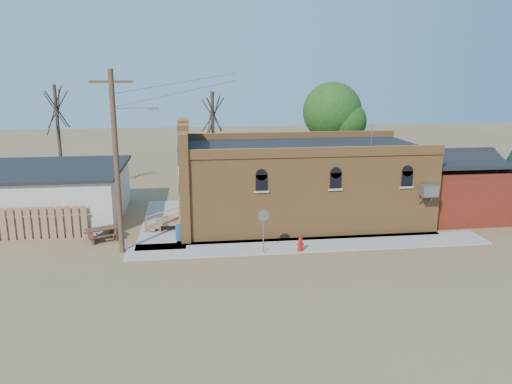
{
  "coord_description": "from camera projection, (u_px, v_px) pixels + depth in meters",
  "views": [
    {
      "loc": [
        -4.58,
        -23.25,
        8.84
      ],
      "look_at": [
        -1.12,
        3.25,
        2.4
      ],
      "focal_mm": 35.0,
      "sensor_mm": 36.0,
      "label": 1
    }
  ],
  "objects": [
    {
      "name": "brick_bar",
      "position": [
        297.0,
        183.0,
        30.01
      ],
      "size": [
        16.4,
        7.97,
        6.3
      ],
      "color": "#AF6E35",
      "rests_on": "ground"
    },
    {
      "name": "tree_leafy",
      "position": [
        332.0,
        112.0,
        37.44
      ],
      "size": [
        4.4,
        4.4,
        8.15
      ],
      "color": "#463528",
      "rests_on": "ground"
    },
    {
      "name": "tree_bare_far",
      "position": [
        56.0,
        108.0,
        35.3
      ],
      "size": [
        2.8,
        2.8,
        8.16
      ],
      "color": "#463528",
      "rests_on": "ground"
    },
    {
      "name": "trash_barrel",
      "position": [
        180.0,
        232.0,
        26.68
      ],
      "size": [
        0.53,
        0.53,
        0.81
      ],
      "primitive_type": "cylinder",
      "rotation": [
        0.0,
        0.0,
        0.01
      ],
      "color": "#1B4B89",
      "rests_on": "sidewalk_west"
    },
    {
      "name": "picnic_table",
      "position": [
        102.0,
        232.0,
        26.84
      ],
      "size": [
        1.97,
        1.77,
        0.67
      ],
      "rotation": [
        0.0,
        0.0,
        0.42
      ],
      "color": "#522F21",
      "rests_on": "ground"
    },
    {
      "name": "wood_fence",
      "position": [
        40.0,
        223.0,
        26.89
      ],
      "size": [
        5.2,
        0.1,
        1.8
      ],
      "primitive_type": null,
      "color": "#935E42",
      "rests_on": "ground"
    },
    {
      "name": "sidewalk_west",
      "position": [
        165.0,
        222.0,
        30.04
      ],
      "size": [
        2.6,
        10.0,
        0.08
      ],
      "primitive_type": "cube",
      "color": "#9E9991",
      "rests_on": "ground"
    },
    {
      "name": "ground",
      "position": [
        286.0,
        253.0,
        25.06
      ],
      "size": [
        120.0,
        120.0,
        0.0
      ],
      "primitive_type": "plane",
      "color": "brown",
      "rests_on": "ground"
    },
    {
      "name": "red_shed",
      "position": [
        450.0,
        180.0,
        31.27
      ],
      "size": [
        5.4,
        6.4,
        4.3
      ],
      "color": "#611F10",
      "rests_on": "ground"
    },
    {
      "name": "utility_pole",
      "position": [
        117.0,
        159.0,
        24.07
      ],
      "size": [
        3.12,
        0.26,
        9.0
      ],
      "color": "#4F331F",
      "rests_on": "ground"
    },
    {
      "name": "tree_bare_near",
      "position": [
        212.0,
        113.0,
        35.81
      ],
      "size": [
        2.8,
        2.8,
        7.65
      ],
      "color": "#463528",
      "rests_on": "ground"
    },
    {
      "name": "sidewalk_south",
      "position": [
        311.0,
        245.0,
        26.1
      ],
      "size": [
        19.0,
        2.2,
        0.08
      ],
      "primitive_type": "cube",
      "color": "#9E9991",
      "rests_on": "ground"
    },
    {
      "name": "fire_hydrant",
      "position": [
        300.0,
        244.0,
        25.04
      ],
      "size": [
        0.4,
        0.39,
        0.7
      ],
      "rotation": [
        0.0,
        0.0,
        -0.26
      ],
      "color": "red",
      "rests_on": "sidewalk_south"
    },
    {
      "name": "stop_sign",
      "position": [
        263.0,
        220.0,
        24.49
      ],
      "size": [
        0.6,
        0.1,
        2.21
      ],
      "rotation": [
        0.0,
        0.0,
        -0.34
      ],
      "color": "gray",
      "rests_on": "sidewalk_south"
    }
  ]
}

